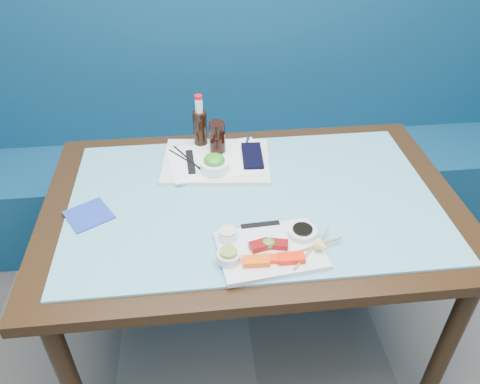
{
  "coord_description": "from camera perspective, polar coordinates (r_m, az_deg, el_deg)",
  "views": [
    {
      "loc": [
        -0.18,
        0.22,
        1.73
      ],
      "look_at": [
        -0.05,
        1.43,
        0.8
      ],
      "focal_mm": 35.0,
      "sensor_mm": 36.0,
      "label": 1
    }
  ],
  "objects": [
    {
      "name": "seaweed_garnish",
      "position": [
        1.37,
        3.47,
        -6.24
      ],
      "size": [
        0.05,
        0.04,
        0.02
      ],
      "primitive_type": "ellipsoid",
      "rotation": [
        0.0,
        0.0,
        -0.14
      ],
      "color": "#3E8A1F",
      "rests_on": "sashimi_plate"
    },
    {
      "name": "cola_bottle_neck",
      "position": [
        1.76,
        -5.04,
        10.47
      ],
      "size": [
        0.04,
        0.04,
        0.06
      ],
      "primitive_type": "cylinder",
      "rotation": [
        0.0,
        0.0,
        -0.28
      ],
      "color": "white",
      "rests_on": "cola_bottle_body"
    },
    {
      "name": "sashimi_plate",
      "position": [
        1.38,
        3.72,
        -7.1
      ],
      "size": [
        0.32,
        0.25,
        0.02
      ],
      "primitive_type": "cube",
      "rotation": [
        0.0,
        0.0,
        0.12
      ],
      "color": "silver",
      "rests_on": "glass_top"
    },
    {
      "name": "soy_fill",
      "position": [
        1.41,
        7.66,
        -4.5
      ],
      "size": [
        0.07,
        0.07,
        0.01
      ],
      "primitive_type": "cylinder",
      "rotation": [
        0.0,
        0.0,
        -0.28
      ],
      "color": "black",
      "rests_on": "soy_dish"
    },
    {
      "name": "cola_bottle_cap",
      "position": [
        1.74,
        -5.11,
        11.47
      ],
      "size": [
        0.04,
        0.04,
        0.01
      ],
      "primitive_type": "cylinder",
      "rotation": [
        0.0,
        0.0,
        0.27
      ],
      "color": "red",
      "rests_on": "cola_bottle_neck"
    },
    {
      "name": "ginger_fill",
      "position": [
        1.38,
        -1.53,
        -4.82
      ],
      "size": [
        0.05,
        0.05,
        0.01
      ],
      "primitive_type": "cylinder",
      "rotation": [
        0.0,
        0.0,
        -0.04
      ],
      "color": "beige",
      "rests_on": "ramekin_ginger"
    },
    {
      "name": "ramekin_ginger",
      "position": [
        1.39,
        -1.52,
        -5.34
      ],
      "size": [
        0.07,
        0.07,
        0.02
      ],
      "primitive_type": "cylinder",
      "rotation": [
        0.0,
        0.0,
        0.2
      ],
      "color": "white",
      "rests_on": "sashimi_plate"
    },
    {
      "name": "soy_dish",
      "position": [
        1.42,
        7.62,
        -4.84
      ],
      "size": [
        0.1,
        0.1,
        0.02
      ],
      "primitive_type": "cylinder",
      "rotation": [
        0.0,
        0.0,
        -0.15
      ],
      "color": "silver",
      "rests_on": "sashimi_plate"
    },
    {
      "name": "black_chopstick_b",
      "position": [
        1.73,
        -5.92,
        3.71
      ],
      "size": [
        0.13,
        0.23,
        0.01
      ],
      "primitive_type": "cylinder",
      "rotation": [
        1.57,
        0.0,
        0.51
      ],
      "color": "black",
      "rests_on": "serving_tray"
    },
    {
      "name": "fork",
      "position": [
        1.83,
        0.89,
        6.19
      ],
      "size": [
        0.04,
        0.1,
        0.01
      ],
      "primitive_type": "cylinder",
      "rotation": [
        1.57,
        0.0,
        -0.25
      ],
      "color": "silver",
      "rests_on": "serving_tray"
    },
    {
      "name": "tray_sleeve",
      "position": [
        1.73,
        -6.05,
        3.67
      ],
      "size": [
        0.04,
        0.16,
        0.0
      ],
      "primitive_type": "cube",
      "rotation": [
        0.0,
        0.0,
        0.05
      ],
      "color": "black",
      "rests_on": "serving_tray"
    },
    {
      "name": "salmon_right",
      "position": [
        1.34,
        6.26,
        -8.04
      ],
      "size": [
        0.08,
        0.04,
        0.02
      ],
      "primitive_type": "cube",
      "rotation": [
        0.0,
        0.0,
        0.0
      ],
      "color": "#FF240A",
      "rests_on": "sashimi_plate"
    },
    {
      "name": "wooden_chopstick_a",
      "position": [
        1.38,
        8.38,
        -6.78
      ],
      "size": [
        0.22,
        0.08,
        0.01
      ],
      "primitive_type": "cylinder",
      "rotation": [
        1.57,
        0.0,
        -1.26
      ],
      "color": "#9C7949",
      "rests_on": "sashimi_plate"
    },
    {
      "name": "blue_napkin",
      "position": [
        1.58,
        -17.95,
        -2.67
      ],
      "size": [
        0.18,
        0.18,
        0.01
      ],
      "primitive_type": "cube",
      "rotation": [
        0.0,
        0.0,
        0.54
      ],
      "color": "#1C349C",
      "rests_on": "glass_top"
    },
    {
      "name": "tuna_right",
      "position": [
        1.37,
        4.74,
        -6.37
      ],
      "size": [
        0.06,
        0.04,
        0.02
      ],
      "primitive_type": "cube",
      "rotation": [
        0.0,
        0.0,
        -0.24
      ],
      "color": "maroon",
      "rests_on": "sashimi_plate"
    },
    {
      "name": "navy_pouch",
      "position": [
        1.75,
        1.5,
        4.44
      ],
      "size": [
        0.08,
        0.17,
        0.01
      ],
      "primitive_type": "cube",
      "rotation": [
        0.0,
        0.0,
        -0.05
      ],
      "color": "black",
      "rests_on": "serving_tray"
    },
    {
      "name": "ramekin_wasabi",
      "position": [
        1.33,
        -1.39,
        -7.91
      ],
      "size": [
        0.09,
        0.09,
        0.03
      ],
      "primitive_type": "cylinder",
      "rotation": [
        0.0,
        0.0,
        0.33
      ],
      "color": "silver",
      "rests_on": "sashimi_plate"
    },
    {
      "name": "black_chopstick_a",
      "position": [
        1.73,
        -6.19,
        3.68
      ],
      "size": [
        0.15,
        0.18,
        0.01
      ],
      "primitive_type": "cylinder",
      "rotation": [
        1.57,
        0.0,
        0.69
      ],
      "color": "black",
      "rests_on": "serving_tray"
    },
    {
      "name": "glass_top",
      "position": [
        1.58,
        1.55,
        -0.79
      ],
      "size": [
        1.22,
        0.76,
        0.01
      ],
      "primitive_type": "cube",
      "color": "#5EA8BD",
      "rests_on": "dining_table"
    },
    {
      "name": "wooden_chopstick_b",
      "position": [
        1.38,
        8.79,
        -6.75
      ],
      "size": [
        0.14,
        0.16,
        0.01
      ],
      "primitive_type": "cylinder",
      "rotation": [
        1.57,
        0.0,
        -0.72
      ],
      "color": "tan",
      "rests_on": "sashimi_plate"
    },
    {
      "name": "booth_bench",
      "position": [
        2.48,
        -1.11,
        4.27
      ],
      "size": [
        3.0,
        0.56,
        1.17
      ],
      "color": "navy",
      "rests_on": "ground"
    },
    {
      "name": "cola_glass",
      "position": [
        1.75,
        -2.78,
        6.67
      ],
      "size": [
        0.06,
        0.06,
        0.12
      ],
      "primitive_type": "cylinder",
      "rotation": [
        0.0,
        0.0,
        -0.03
      ],
      "color": "black",
      "rests_on": "serving_tray"
    },
    {
      "name": "tuna_left",
      "position": [
        1.36,
        2.46,
        -6.54
      ],
      "size": [
        0.07,
        0.05,
        0.02
      ],
      "primitive_type": "cube",
      "rotation": [
        0.0,
        0.0,
        0.26
      ],
      "color": "maroon",
      "rests_on": "sashimi_plate"
    },
    {
      "name": "seaweed_bowl",
      "position": [
        1.66,
        -3.12,
        3.15
      ],
      "size": [
        0.11,
        0.11,
        0.04
      ],
      "primitive_type": "cylinder",
      "rotation": [
        0.0,
        0.0,
        -0.05
      ],
      "color": "white",
      "rests_on": "serving_tray"
    },
    {
      "name": "paper_placemat",
      "position": [
        1.74,
        -2.93,
        4.02
      ],
      "size": [
        0.37,
        0.29,
        0.0
      ],
      "primitive_type": "cube",
      "rotation": [
        0.0,
        0.0,
        0.15
      ],
      "color": "white",
      "rests_on": "serving_tray"
    },
    {
      "name": "serving_tray",
      "position": [
        1.74,
        -2.92,
        3.8
      ],
      "size": [
        0.42,
        0.33,
        0.01
      ],
      "primitive_type": "cube",
      "rotation": [
        0.0,
        0.0,
        -0.1
      ],
      "color": "silver",
      "rests_on": "glass_top"
    },
    {
      "name": "salmon_left",
      "position": [
        1.32,
        1.96,
        -8.42
      ],
      "size": [
        0.08,
        0.04,
        0.02
      ],
      "primitive_type": "cube",
      "rotation": [
        0.0,
        0.0,
        -0.03
      ],
      "color": "#FF550A",
      "rests_on": "sashimi_plate"
    },
    {
      "name": "dining_table",
      "position": [
        1.63,
        1.5,
        -3.2
      ],
      "size": [
        1.4,
        0.9,
        0.75
      ],
      "color": "black",
      "rests_on": "ground"
    },
    {
      "name": "lemon_wedge",
      "position": [
        1.36,
        10.02,
        -6.56
      ],
      "size": [
        0.05,
        0.05,
        0.04
      ],
      "primitive_type": "cone",
      "rotation": [
        1.57,
        0.0,
        0.85
      ],
      "color": "#E8DB6E",
      "rests_on": "sashimi_plate"
    },
    {
      "name": "seaweed_salad",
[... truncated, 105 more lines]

